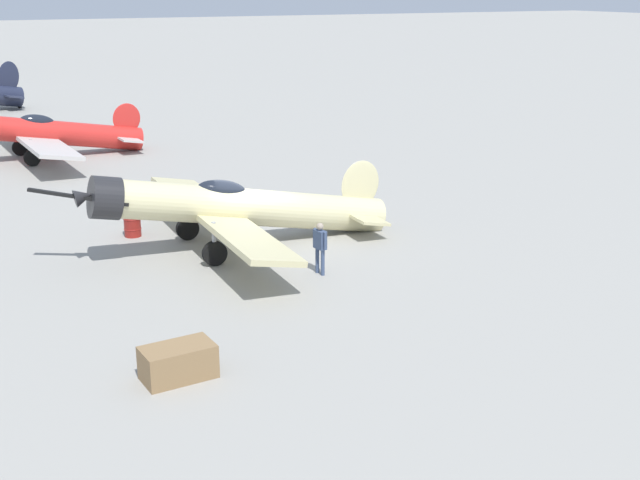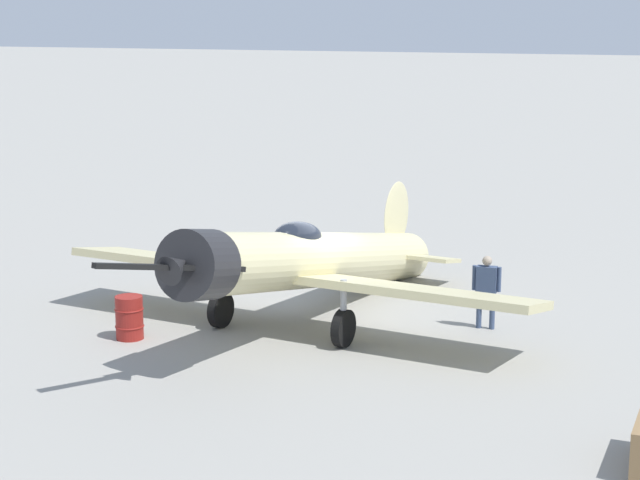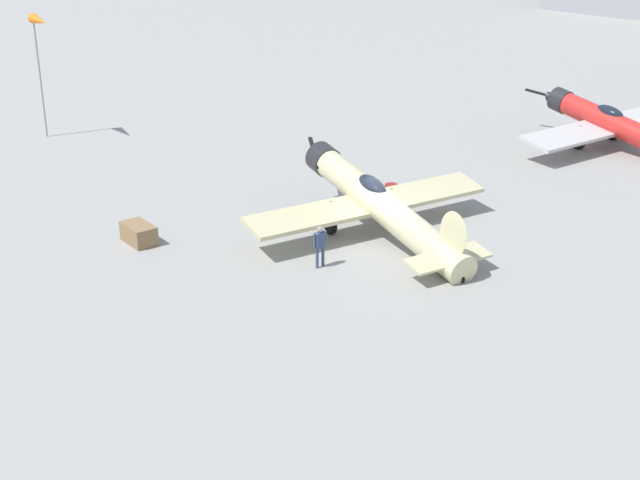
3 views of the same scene
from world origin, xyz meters
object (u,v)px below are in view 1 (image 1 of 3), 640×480
at_px(airplane_mid_apron, 46,133).
at_px(fuel_drum, 132,224).
at_px(equipment_crate, 178,362).
at_px(ground_crew_mechanic, 320,243).
at_px(airplane_foreground, 236,207).

bearing_deg(airplane_mid_apron, fuel_drum, 88.38).
xyz_separation_m(equipment_crate, fuel_drum, (-11.39, 1.78, 0.07)).
bearing_deg(ground_crew_mechanic, fuel_drum, 114.32).
height_order(airplane_foreground, airplane_mid_apron, airplane_foreground).
distance_m(airplane_foreground, equipment_crate, 9.81).
bearing_deg(equipment_crate, ground_crew_mechanic, 129.07).
height_order(ground_crew_mechanic, equipment_crate, ground_crew_mechanic).
xyz_separation_m(airplane_mid_apron, equipment_crate, (26.87, -1.21, -0.93)).
bearing_deg(fuel_drum, airplane_foreground, 45.63).
distance_m(airplane_mid_apron, ground_crew_mechanic, 22.51).
relative_size(airplane_mid_apron, equipment_crate, 7.03).
height_order(airplane_mid_apron, equipment_crate, airplane_mid_apron).
bearing_deg(fuel_drum, ground_crew_mechanic, 32.89).
distance_m(airplane_foreground, fuel_drum, 4.14).
bearing_deg(airplane_mid_apron, equipment_crate, 83.70).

